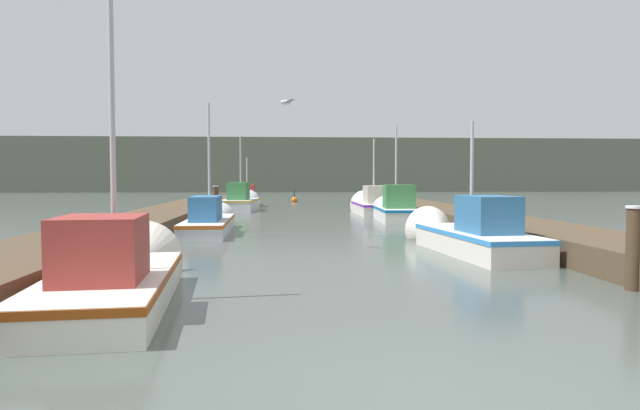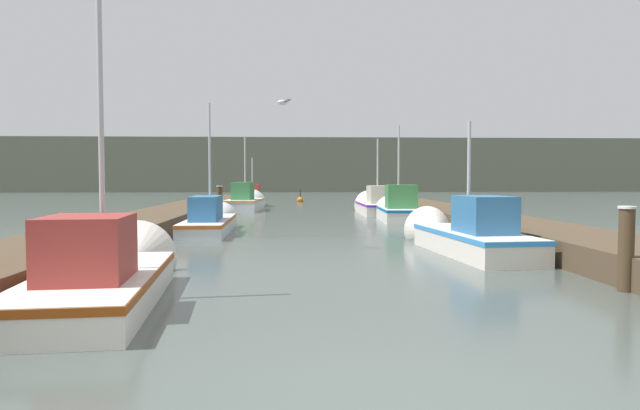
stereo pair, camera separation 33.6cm
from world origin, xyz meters
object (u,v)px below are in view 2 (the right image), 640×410
(fishing_boat_1, at_px, (462,234))
(mooring_piling_0, at_px, (626,249))
(fishing_boat_3, at_px, (397,210))
(mooring_piling_1, at_px, (397,200))
(fishing_boat_4, at_px, (377,205))
(mooring_piling_3, at_px, (405,204))
(fishing_boat_5, at_px, (246,201))
(fishing_boat_6, at_px, (253,199))
(seagull_lead, at_px, (283,102))
(fishing_boat_2, at_px, (211,220))
(mooring_piling_2, at_px, (220,200))
(fishing_boat_0, at_px, (110,272))
(channel_buoy, at_px, (300,200))

(fishing_boat_1, height_order, mooring_piling_0, fishing_boat_1)
(fishing_boat_3, bearing_deg, mooring_piling_1, 81.98)
(fishing_boat_4, bearing_deg, mooring_piling_3, -28.51)
(fishing_boat_4, xyz_separation_m, fishing_boat_5, (-6.68, 3.23, 0.05))
(fishing_boat_6, relative_size, seagull_lead, 10.27)
(fishing_boat_2, xyz_separation_m, mooring_piling_3, (8.14, 8.12, 0.13))
(fishing_boat_5, relative_size, mooring_piling_2, 3.60)
(fishing_boat_0, bearing_deg, mooring_piling_1, 63.24)
(fishing_boat_0, bearing_deg, mooring_piling_3, 60.90)
(fishing_boat_4, xyz_separation_m, channel_buoy, (-3.58, 13.37, -0.29))
(mooring_piling_0, xyz_separation_m, channel_buoy, (-4.66, 32.58, -0.54))
(fishing_boat_2, bearing_deg, fishing_boat_0, -91.51)
(seagull_lead, bearing_deg, mooring_piling_2, -22.88)
(seagull_lead, bearing_deg, mooring_piling_3, -59.96)
(fishing_boat_4, relative_size, seagull_lead, 10.57)
(mooring_piling_2, bearing_deg, seagull_lead, -76.34)
(fishing_boat_2, bearing_deg, fishing_boat_3, 30.55)
(mooring_piling_3, bearing_deg, channel_buoy, 109.04)
(fishing_boat_0, relative_size, channel_buoy, 5.56)
(fishing_boat_3, distance_m, mooring_piling_3, 3.90)
(channel_buoy, bearing_deg, seagull_lead, -91.72)
(fishing_boat_3, distance_m, channel_buoy, 18.21)
(fishing_boat_1, bearing_deg, mooring_piling_2, 113.59)
(fishing_boat_3, relative_size, mooring_piling_0, 3.48)
(fishing_boat_1, xyz_separation_m, fishing_boat_5, (-6.66, 17.46, 0.07))
(mooring_piling_2, height_order, channel_buoy, mooring_piling_2)
(fishing_boat_0, height_order, channel_buoy, fishing_boat_0)
(fishing_boat_1, height_order, mooring_piling_3, fishing_boat_1)
(fishing_boat_4, distance_m, mooring_piling_0, 19.24)
(fishing_boat_5, xyz_separation_m, mooring_piling_3, (7.95, -3.91, 0.02))
(mooring_piling_0, distance_m, mooring_piling_3, 18.53)
(mooring_piling_1, bearing_deg, mooring_piling_0, -90.64)
(mooring_piling_2, xyz_separation_m, seagull_lead, (3.24, -13.34, 2.93))
(mooring_piling_0, relative_size, channel_buoy, 1.39)
(fishing_boat_5, relative_size, mooring_piling_3, 5.09)
(fishing_boat_0, distance_m, seagull_lead, 6.81)
(fishing_boat_0, relative_size, mooring_piling_0, 4.01)
(fishing_boat_2, relative_size, seagull_lead, 12.13)
(mooring_piling_0, distance_m, mooring_piling_2, 20.71)
(fishing_boat_5, distance_m, seagull_lead, 17.43)
(fishing_boat_4, relative_size, mooring_piling_0, 4.01)
(fishing_boat_3, relative_size, fishing_boat_6, 0.89)
(fishing_boat_5, bearing_deg, fishing_boat_3, -43.83)
(fishing_boat_4, bearing_deg, fishing_boat_3, -87.66)
(fishing_boat_1, relative_size, mooring_piling_1, 4.77)
(fishing_boat_6, xyz_separation_m, mooring_piling_2, (-0.99, -8.42, 0.30))
(fishing_boat_6, height_order, channel_buoy, fishing_boat_6)
(fishing_boat_1, bearing_deg, fishing_boat_3, 83.41)
(fishing_boat_0, height_order, mooring_piling_2, fishing_boat_0)
(fishing_boat_5, xyz_separation_m, mooring_piling_1, (8.00, -1.56, 0.12))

